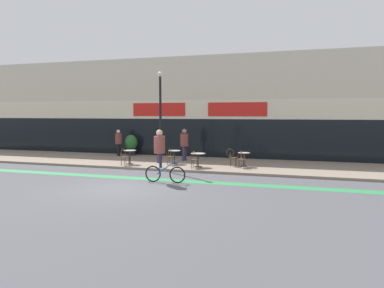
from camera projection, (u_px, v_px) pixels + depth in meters
ground_plane at (120, 189)px, 14.34m from camera, size 120.00×120.00×0.00m
sidewalk_slab at (182, 163)px, 21.21m from camera, size 40.00×5.50×0.12m
storefront_facade at (205, 108)px, 25.43m from camera, size 40.00×4.06×6.49m
bike_lane_stripe at (145, 179)px, 16.45m from camera, size 36.00×0.70×0.01m
bistro_table_0 at (130, 154)px, 20.31m from camera, size 0.68×0.68×0.76m
bistro_table_1 at (174, 154)px, 20.48m from camera, size 0.68×0.68×0.73m
bistro_table_2 at (198, 157)px, 19.22m from camera, size 0.75×0.75×0.71m
bistro_table_3 at (244, 157)px, 19.40m from camera, size 0.61×0.61×0.72m
cafe_chair_0_near at (124, 156)px, 19.72m from camera, size 0.43×0.59×0.90m
cafe_chair_1_near at (170, 155)px, 19.89m from camera, size 0.43×0.59×0.90m
cafe_chair_2_near at (194, 158)px, 18.62m from camera, size 0.40×0.58×0.90m
cafe_chair_3_near at (242, 158)px, 18.81m from camera, size 0.41×0.58×0.90m
cafe_chair_3_side at (232, 156)px, 19.58m from camera, size 0.59×0.44×0.90m
planter_pot at (131, 144)px, 24.59m from camera, size 0.83×0.83×1.34m
lamp_post at (160, 112)px, 18.81m from camera, size 0.26×0.26×4.83m
cyclist_0 at (161, 151)px, 15.51m from camera, size 1.76×0.52×2.21m
pedestrian_near_end at (119, 140)px, 24.27m from camera, size 0.45×0.45×1.69m
pedestrian_far_end at (184, 142)px, 21.74m from camera, size 0.55×0.55×1.85m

